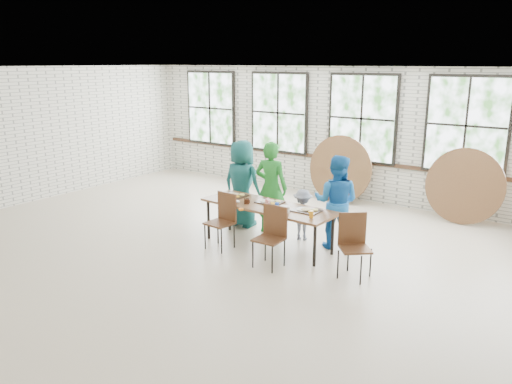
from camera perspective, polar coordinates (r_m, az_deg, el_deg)
room at (r=11.40m, az=12.02°, el=7.99°), size 12.00×12.00×12.00m
dining_table at (r=8.46m, az=1.38°, el=-1.83°), size 2.43×0.91×0.74m
chair_near_left at (r=8.48m, az=-3.75°, el=-2.74°), size 0.46×0.44×0.95m
chair_near_right at (r=7.72m, az=1.85°, el=-4.48°), size 0.44×0.42×0.95m
chair_spare at (r=7.49m, az=11.09°, el=-5.37°), size 0.58×0.58×0.95m
adult_teal at (r=9.52m, az=-1.63°, el=0.96°), size 0.83×0.55×1.67m
adult_green at (r=9.14m, az=1.73°, el=0.51°), size 0.68×0.51×1.71m
toddler at (r=8.90m, az=5.34°, el=-2.60°), size 0.67×0.51×0.92m
adult_blue at (r=8.51m, az=9.15°, el=-1.13°), size 0.90×0.77×1.60m
tabletop_clutter at (r=8.39m, az=1.70°, el=-1.44°), size 2.03×0.63×0.11m
round_tops_leaning at (r=11.07m, az=13.68°, el=1.96°), size 4.23×0.39×1.49m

